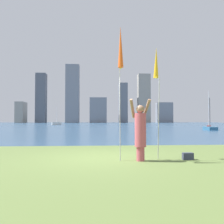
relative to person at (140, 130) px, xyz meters
name	(u,v)px	position (x,y,z in m)	size (l,w,h in m)	color
ground	(96,125)	(-1.12, 51.67, -0.96)	(120.00, 138.00, 0.12)	#5B7038
person	(140,130)	(0.00, 0.00, 0.00)	(0.67, 0.50, 1.83)	#B24C59
kite_flag_left	(121,50)	(-0.59, -0.05, 2.37)	(0.16, 0.42, 3.99)	#B2B2B7
kite_flag_right	(156,66)	(0.59, 0.40, 2.01)	(0.16, 0.51, 3.49)	#B2B2B7
bag	(188,156)	(1.48, 0.12, -0.80)	(0.31, 0.17, 0.21)	#33384C
sailboat_2	(209,126)	(16.17, 29.35, -0.57)	(1.43, 2.27, 5.71)	maroon
sailboat_3	(210,128)	(12.42, 21.28, -0.66)	(1.37, 2.93, 3.91)	#2D6084
sailboat_4	(57,123)	(-11.10, 54.95, -0.52)	(2.43, 1.54, 4.56)	silver
skyline_tower_0	(21,112)	(-35.08, 105.91, 3.80)	(3.58, 7.38, 9.40)	gray
skyline_tower_1	(41,98)	(-26.13, 105.87, 10.37)	(4.50, 4.50, 22.54)	#565B66
skyline_tower_2	(73,94)	(-11.73, 104.10, 12.24)	(6.05, 4.82, 26.28)	gray
skyline_tower_3	(98,110)	(-0.10, 104.59, 4.76)	(7.60, 7.31, 11.33)	gray
skyline_tower_4	(123,103)	(11.57, 106.37, 8.29)	(3.74, 6.72, 18.37)	slate
skyline_tower_5	(144,98)	(21.38, 105.57, 10.48)	(5.68, 4.25, 22.75)	gray
skyline_tower_6	(164,113)	(31.65, 107.70, 3.85)	(6.80, 6.72, 9.50)	gray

